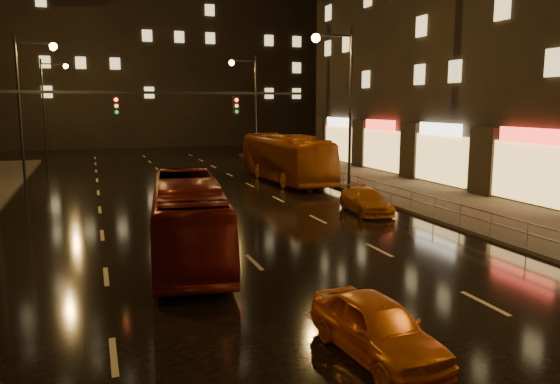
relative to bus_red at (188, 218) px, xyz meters
The scene contains 9 objects.
ground 8.80m from the bus_red, 76.50° to the left, with size 140.00×140.00×0.00m, color black.
sidewalk_right 15.96m from the bus_red, 12.50° to the left, with size 7.00×70.00×0.15m, color #38332D.
building_distant 62.96m from the bus_red, 84.31° to the left, with size 44.00×16.00×36.00m, color black.
traffic_signal 9.56m from the bus_red, 109.76° to the left, with size 15.31×0.32×6.20m.
railing_right 13.83m from the bus_red, 27.78° to the left, with size 0.05×56.00×1.00m.
bus_red is the anchor object (origin of this frame).
bus_curb 20.14m from the bus_red, 60.26° to the left, with size 2.84×12.14×3.38m, color #97460F.
taxi_near 9.81m from the bus_red, 74.89° to the right, with size 1.59×3.95×1.35m, color orange.
taxi_far 11.30m from the bus_red, 27.40° to the left, with size 1.73×4.26×1.24m, color #C66712.
Camera 1 is at (-5.21, -7.94, 5.53)m, focal length 35.00 mm.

